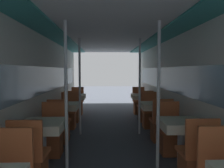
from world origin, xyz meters
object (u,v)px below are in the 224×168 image
(chair_left_near_3, at_px, (72,112))
(dining_table_right_3, at_px, (142,98))
(support_pole_right_1, at_px, (158,96))
(chair_right_far_3, at_px, (139,105))
(chair_left_near_2, at_px, (60,129))
(chair_left_near_1, at_px, (30,166))
(support_pole_left_2, at_px, (80,87))
(chair_left_far_2, at_px, (68,117))
(chair_right_near_3, at_px, (145,112))
(chair_right_near_2, at_px, (161,128))
(chair_right_near_1, at_px, (196,164))
(chair_right_far_1, at_px, (170,138))
(support_pole_right_2, at_px, (140,87))
(support_pole_left_1, at_px, (66,96))
(dining_table_left_3, at_px, (75,98))
(chair_left_far_1, at_px, (52,139))
(dining_table_right_2, at_px, (155,108))
(chair_left_far_3, at_px, (77,106))
(chair_right_far_2, at_px, (150,117))
(dining_table_left_1, at_px, (42,129))
(dining_table_right_1, at_px, (181,128))
(dining_table_left_2, at_px, (64,108))

(chair_left_near_3, xyz_separation_m, dining_table_right_3, (2.16, 0.57, 0.34))
(support_pole_right_1, relative_size, chair_right_far_3, 2.43)
(chair_left_near_2, xyz_separation_m, dining_table_right_3, (2.16, 2.40, 0.34))
(chair_left_near_1, xyz_separation_m, support_pole_left_2, (0.37, 2.40, 0.85))
(chair_left_far_2, xyz_separation_m, support_pole_left_2, (0.37, -0.57, 0.85))
(chair_left_near_2, relative_size, chair_right_near_3, 1.00)
(chair_left_near_2, bearing_deg, chair_left_near_1, -90.00)
(chair_left_near_3, height_order, chair_right_near_2, same)
(chair_left_near_2, bearing_deg, chair_right_near_1, -40.19)
(support_pole_left_2, height_order, chair_right_far_1, support_pole_left_2)
(chair_right_near_1, xyz_separation_m, support_pole_right_2, (-0.37, 2.40, 0.85))
(support_pole_right_2, xyz_separation_m, dining_table_right_3, (0.37, 1.83, -0.51))
(support_pole_left_1, height_order, chair_left_near_2, support_pole_left_1)
(dining_table_left_3, bearing_deg, chair_right_near_1, -62.88)
(chair_left_near_2, height_order, chair_right_near_1, same)
(chair_left_near_3, bearing_deg, chair_right_far_3, 27.71)
(chair_left_far_1, bearing_deg, chair_left_near_3, -90.00)
(support_pole_right_1, bearing_deg, dining_table_right_2, 78.54)
(chair_left_far_2, height_order, chair_left_near_3, same)
(chair_left_near_3, height_order, chair_left_far_3, same)
(chair_left_near_2, relative_size, chair_right_near_1, 1.00)
(chair_right_far_2, relative_size, dining_table_right_3, 1.25)
(chair_right_near_1, height_order, chair_right_far_1, same)
(dining_table_right_2, bearing_deg, dining_table_left_1, -139.81)
(chair_left_far_2, bearing_deg, support_pole_left_2, 123.11)
(chair_right_far_2, height_order, dining_table_right_3, chair_right_far_2)
(chair_right_far_3, bearing_deg, chair_left_near_1, 65.70)
(chair_left_near_3, bearing_deg, dining_table_left_3, 90.00)
(chair_left_near_3, relative_size, support_pole_right_1, 0.41)
(chair_right_far_1, height_order, chair_right_near_3, same)
(chair_right_near_1, bearing_deg, dining_table_left_1, 165.29)
(dining_table_right_2, bearing_deg, dining_table_right_1, -90.00)
(support_pole_left_2, xyz_separation_m, dining_table_right_2, (1.79, 0.00, -0.51))
(dining_table_left_2, relative_size, chair_right_near_2, 0.80)
(chair_left_near_1, distance_m, chair_right_far_2, 3.67)
(chair_right_far_3, bearing_deg, dining_table_right_3, 90.00)
(chair_left_near_1, distance_m, dining_table_right_1, 2.26)
(dining_table_left_2, distance_m, chair_left_near_2, 0.66)
(chair_left_near_1, relative_size, chair_right_far_3, 1.00)
(chair_left_near_1, bearing_deg, dining_table_right_1, 14.71)
(chair_right_far_1, bearing_deg, chair_left_far_3, -59.38)
(chair_right_near_3, bearing_deg, chair_right_near_1, -90.00)
(support_pole_right_1, xyz_separation_m, chair_right_far_3, (0.37, 4.23, -0.85))
(chair_left_near_3, relative_size, chair_right_near_2, 1.00)
(chair_left_far_3, xyz_separation_m, chair_right_near_2, (2.16, -2.97, 0.00))
(chair_right_far_2, distance_m, support_pole_right_2, 1.09)
(dining_table_left_3, distance_m, chair_right_far_2, 2.53)
(chair_left_near_2, xyz_separation_m, chair_right_near_1, (2.16, -1.83, 0.00))
(dining_table_left_3, relative_size, chair_right_far_1, 0.80)
(support_pole_left_1, height_order, chair_left_far_2, support_pole_left_1)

